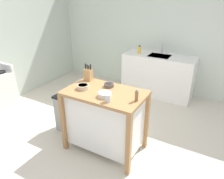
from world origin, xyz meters
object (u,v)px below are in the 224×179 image
at_px(kitchen_island, 105,118).
at_px(drinking_cup, 108,98).
at_px(bowl_ceramic_small, 105,94).
at_px(sink_faucet, 162,49).
at_px(pepper_grinder, 137,95).
at_px(bowl_stoneware_deep, 109,85).
at_px(bottle_spray_cleaner, 139,50).
at_px(knife_block, 88,74).
at_px(bowl_ceramic_wide, 83,87).
at_px(trash_bin, 68,113).

bearing_deg(kitchen_island, drinking_cup, -51.06).
bearing_deg(drinking_cup, bowl_ceramic_small, 136.13).
bearing_deg(kitchen_island, sink_faucet, 88.22).
height_order(kitchen_island, pepper_grinder, pepper_grinder).
distance_m(bowl_stoneware_deep, bottle_spray_cleaner, 1.95).
distance_m(bowl_ceramic_small, bowl_stoneware_deep, 0.31).
relative_size(knife_block, drinking_cup, 2.64).
relative_size(kitchen_island, sink_faucet, 4.86).
xyz_separation_m(kitchen_island, sink_faucet, (0.07, 2.28, 0.49)).
xyz_separation_m(bowl_ceramic_small, bowl_stoneware_deep, (-0.11, 0.29, -0.00)).
height_order(knife_block, pepper_grinder, knife_block).
distance_m(knife_block, drinking_cup, 0.74).
height_order(knife_block, sink_faucet, knife_block).
xyz_separation_m(knife_block, drinking_cup, (0.59, -0.45, -0.04)).
relative_size(knife_block, bowl_stoneware_deep, 1.84).
xyz_separation_m(drinking_cup, sink_faucet, (-0.11, 2.50, 0.04)).
bearing_deg(bowl_ceramic_wide, sink_faucet, 80.98).
distance_m(bowl_ceramic_small, drinking_cup, 0.14).
height_order(sink_faucet, bottle_spray_cleaner, sink_faucet).
height_order(bowl_stoneware_deep, bottle_spray_cleaner, bottle_spray_cleaner).
bearing_deg(trash_bin, bowl_ceramic_wide, -18.78).
distance_m(pepper_grinder, sink_faucet, 2.35).
xyz_separation_m(bowl_ceramic_small, trash_bin, (-0.85, 0.22, -0.63)).
bearing_deg(bowl_stoneware_deep, sink_faucet, 87.29).
bearing_deg(bowl_stoneware_deep, knife_block, 170.93).
bearing_deg(kitchen_island, bowl_stoneware_deep, 100.02).
relative_size(kitchen_island, knife_block, 4.24).
relative_size(pepper_grinder, sink_faucet, 0.71).
height_order(bowl_ceramic_wide, drinking_cup, drinking_cup).
distance_m(sink_faucet, bottle_spray_cleaner, 0.49).
bearing_deg(knife_block, bowl_ceramic_small, -35.44).
relative_size(bowl_stoneware_deep, trash_bin, 0.22).
height_order(kitchen_island, bowl_ceramic_wide, bowl_ceramic_wide).
bearing_deg(sink_faucet, bottle_spray_cleaner, -156.52).
distance_m(bowl_stoneware_deep, drinking_cup, 0.44).
distance_m(bowl_ceramic_wide, pepper_grinder, 0.77).
bearing_deg(kitchen_island, bowl_ceramic_wide, -168.16).
relative_size(kitchen_island, trash_bin, 1.70).
bearing_deg(bottle_spray_cleaner, pepper_grinder, -68.30).
bearing_deg(bowl_ceramic_small, sink_faucet, 90.11).
bearing_deg(pepper_grinder, trash_bin, 173.88).
distance_m(kitchen_island, knife_block, 0.69).
distance_m(knife_block, bowl_ceramic_small, 0.60).
distance_m(drinking_cup, trash_bin, 1.20).
relative_size(bowl_ceramic_small, bottle_spray_cleaner, 0.97).
height_order(kitchen_island, sink_faucet, sink_faucet).
relative_size(kitchen_island, bowl_ceramic_wide, 6.68).
bearing_deg(pepper_grinder, bowl_ceramic_small, -167.52).
distance_m(bowl_ceramic_small, trash_bin, 1.08).
xyz_separation_m(drinking_cup, bottle_spray_cleaner, (-0.55, 2.31, 0.01)).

